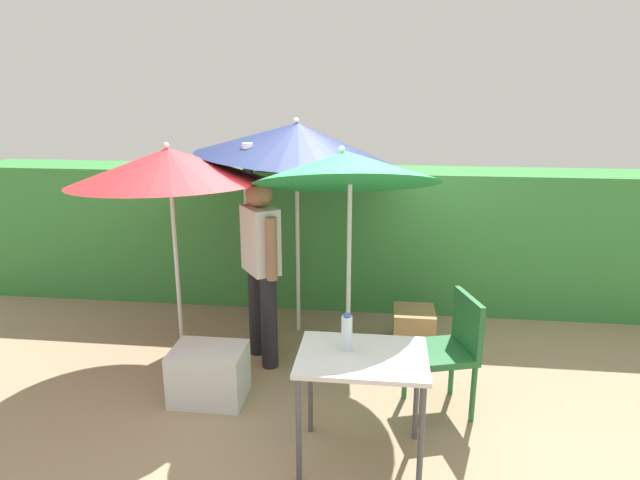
# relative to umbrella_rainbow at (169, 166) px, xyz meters

# --- Properties ---
(ground_plane) EXTENTS (24.00, 24.00, 0.00)m
(ground_plane) POSITION_rel_umbrella_rainbow_xyz_m (1.26, -0.27, -1.70)
(ground_plane) COLOR #9E8466
(hedge_row) EXTENTS (8.00, 0.70, 1.49)m
(hedge_row) POSITION_rel_umbrella_rainbow_xyz_m (1.26, 1.48, -0.96)
(hedge_row) COLOR #38843D
(hedge_row) RESTS_ON ground_plane
(umbrella_rainbow) EXTENTS (1.65, 1.66, 1.90)m
(umbrella_rainbow) POSITION_rel_umbrella_rainbow_xyz_m (0.00, 0.00, 0.00)
(umbrella_rainbow) COLOR silver
(umbrella_rainbow) RESTS_ON ground_plane
(umbrella_orange) EXTENTS (1.85, 1.83, 2.10)m
(umbrella_orange) POSITION_rel_umbrella_rainbow_xyz_m (0.97, 0.63, 0.15)
(umbrella_orange) COLOR silver
(umbrella_orange) RESTS_ON ground_plane
(umbrella_yellow) EXTENTS (1.48, 1.48, 2.07)m
(umbrella_yellow) POSITION_rel_umbrella_rainbow_xyz_m (1.48, -0.13, 0.02)
(umbrella_yellow) COLOR silver
(umbrella_yellow) RESTS_ON ground_plane
(person_vendor) EXTENTS (0.39, 0.50, 1.88)m
(person_vendor) POSITION_rel_umbrella_rainbow_xyz_m (0.76, -0.02, -0.77)
(person_vendor) COLOR black
(person_vendor) RESTS_ON ground_plane
(chair_plastic) EXTENTS (0.55, 0.55, 0.89)m
(chair_plastic) POSITION_rel_umbrella_rainbow_xyz_m (2.28, -0.62, -1.19)
(chair_plastic) COLOR #236633
(chair_plastic) RESTS_ON ground_plane
(cooler_box) EXTENTS (0.55, 0.42, 0.42)m
(cooler_box) POSITION_rel_umbrella_rainbow_xyz_m (0.48, -0.69, -1.49)
(cooler_box) COLOR silver
(cooler_box) RESTS_ON ground_plane
(crate_cardboard) EXTENTS (0.38, 0.39, 0.33)m
(crate_cardboard) POSITION_rel_umbrella_rainbow_xyz_m (2.09, 0.46, -1.54)
(crate_cardboard) COLOR #9E7A4C
(crate_cardboard) RESTS_ON ground_plane
(folding_table) EXTENTS (0.80, 0.60, 0.75)m
(folding_table) POSITION_rel_umbrella_rainbow_xyz_m (1.67, -1.28, -1.05)
(folding_table) COLOR #4C4C51
(folding_table) RESTS_ON ground_plane
(bottle_water) EXTENTS (0.07, 0.07, 0.24)m
(bottle_water) POSITION_rel_umbrella_rainbow_xyz_m (1.57, -1.22, -0.84)
(bottle_water) COLOR silver
(bottle_water) RESTS_ON folding_table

